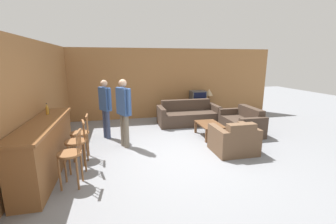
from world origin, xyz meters
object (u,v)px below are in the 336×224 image
at_px(bar_chair_far, 81,136).
at_px(tv_unit, 197,110).
at_px(tv, 198,97).
at_px(person_by_counter, 124,109).
at_px(bar_chair_near, 71,157).
at_px(bar_chair_mid, 77,145).
at_px(person_by_window, 105,106).
at_px(armchair_near, 234,141).
at_px(bottle, 47,109).
at_px(coffee_table, 210,126).
at_px(loveseat_right, 242,123).
at_px(couch_far, 188,116).
at_px(table_lamp, 209,92).

xyz_separation_m(bar_chair_far, tv_unit, (3.82, 3.01, -0.27)).
xyz_separation_m(tv, person_by_counter, (-2.85, -2.45, 0.18)).
height_order(bar_chair_near, person_by_counter, person_by_counter).
xyz_separation_m(bar_chair_mid, tv_unit, (3.82, 3.54, -0.27)).
height_order(bar_chair_near, person_by_window, person_by_window).
xyz_separation_m(bar_chair_far, armchair_near, (3.49, -0.41, -0.24)).
bearing_deg(armchair_near, bottle, 173.39).
height_order(coffee_table, person_by_window, person_by_window).
bearing_deg(tv_unit, tv, -90.00).
xyz_separation_m(tv, person_by_window, (-3.33, -1.67, 0.14)).
distance_m(armchair_near, tv, 3.47).
bearing_deg(armchair_near, loveseat_right, 53.10).
bearing_deg(person_by_window, bar_chair_near, -101.23).
xyz_separation_m(armchair_near, person_by_window, (-3.00, 1.74, 0.64)).
height_order(couch_far, bottle, bottle).
distance_m(bar_chair_near, couch_far, 4.62).
relative_size(couch_far, coffee_table, 2.21).
distance_m(bar_chair_far, person_by_window, 1.47).
distance_m(couch_far, table_lamp, 1.51).
xyz_separation_m(bar_chair_far, person_by_counter, (0.97, 0.55, 0.43)).
bearing_deg(bar_chair_mid, tv, 42.86).
bearing_deg(bar_chair_mid, bottle, 136.06).
xyz_separation_m(armchair_near, tv, (0.33, 3.42, 0.50)).
xyz_separation_m(bar_chair_near, bar_chair_mid, (-0.00, 0.60, 0.00)).
bearing_deg(bar_chair_far, table_lamp, 35.15).
bearing_deg(couch_far, coffee_table, -82.03).
bearing_deg(table_lamp, couch_far, -143.68).
bearing_deg(tv, bar_chair_near, -132.65).
distance_m(bar_chair_far, armchair_near, 3.52).
bearing_deg(tv, tv_unit, 90.00).
height_order(couch_far, person_by_window, person_by_window).
height_order(armchair_near, loveseat_right, armchair_near).
xyz_separation_m(armchair_near, person_by_counter, (-2.52, 0.96, 0.68)).
relative_size(bar_chair_mid, tv_unit, 0.80).
xyz_separation_m(bar_chair_far, table_lamp, (4.27, 3.01, 0.42)).
bearing_deg(coffee_table, bar_chair_far, -166.77).
height_order(couch_far, person_by_counter, person_by_counter).
distance_m(bar_chair_near, coffee_table, 3.90).
bearing_deg(bar_chair_mid, table_lamp, 39.70).
height_order(bar_chair_far, tv_unit, bar_chair_far).
bearing_deg(person_by_counter, bar_chair_near, -119.83).
xyz_separation_m(armchair_near, bottle, (-4.11, 0.48, 0.86)).
bearing_deg(tv, bar_chair_mid, -137.14).
height_order(couch_far, table_lamp, table_lamp).
relative_size(bar_chair_mid, table_lamp, 1.81).
height_order(loveseat_right, person_by_counter, person_by_counter).
height_order(bottle, person_by_window, person_by_window).
distance_m(bar_chair_far, couch_far, 3.88).
xyz_separation_m(bar_chair_mid, tv, (3.82, 3.54, 0.25)).
xyz_separation_m(coffee_table, person_by_counter, (-2.41, -0.24, 0.64)).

